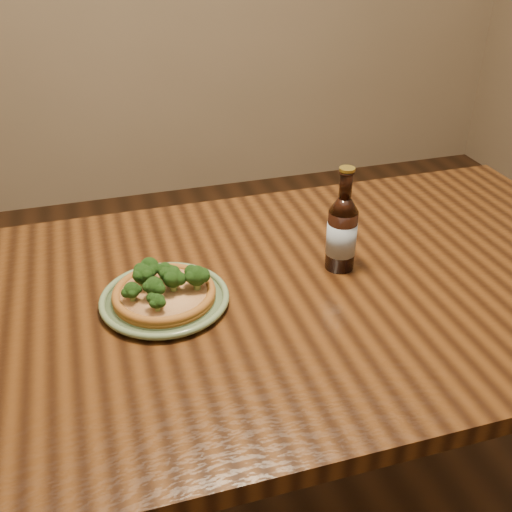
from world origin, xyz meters
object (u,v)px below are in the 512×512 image
object	(u,v)px
table	(287,322)
beer_bottle	(342,232)
plate	(165,299)
pizza	(164,290)

from	to	relation	value
table	beer_bottle	xyz separation A→B (m)	(0.13, 0.04, 0.18)
table	plate	bearing A→B (deg)	176.27
table	pizza	world-z (taller)	pizza
table	pizza	xyz separation A→B (m)	(-0.26, 0.02, 0.12)
plate	beer_bottle	distance (m)	0.40
pizza	table	bearing A→B (deg)	-4.07
plate	pizza	size ratio (longest dim) A/B	1.26
plate	table	bearing A→B (deg)	-3.73
table	plate	world-z (taller)	plate
pizza	beer_bottle	size ratio (longest dim) A/B	0.88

